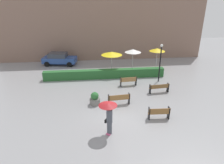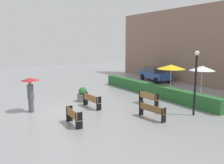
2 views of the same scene
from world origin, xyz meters
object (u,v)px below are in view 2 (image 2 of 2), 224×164
lamp_post (196,76)px  patio_umbrella_white (202,68)px  bench_far_right (152,110)px  bench_back_row (148,98)px  pedestrian_with_umbrella (30,89)px  parked_car (155,74)px  bench_mid_center (91,100)px  patio_umbrella_yellow (171,67)px  bench_near_right (73,116)px  planter_pot (83,95)px

lamp_post → patio_umbrella_white: size_ratio=1.47×
lamp_post → bench_far_right: bearing=-107.2°
bench_back_row → patio_umbrella_white: bearing=73.4°
bench_back_row → pedestrian_with_umbrella: bearing=-109.6°
lamp_post → parked_car: (-10.95, 6.91, -1.57)m
bench_mid_center → patio_umbrella_yellow: (0.18, 7.25, 1.86)m
bench_far_right → lamp_post: lamp_post is taller
bench_far_right → bench_back_row: 3.14m
bench_mid_center → lamp_post: bearing=43.2°
bench_back_row → parked_car: 10.81m
parked_car → bench_near_right: bearing=-57.8°
patio_umbrella_yellow → patio_umbrella_white: (2.51, 0.61, 0.07)m
bench_far_right → bench_back_row: (-2.49, 1.90, 0.02)m
pedestrian_with_umbrella → patio_umbrella_yellow: size_ratio=0.84×
bench_far_right → patio_umbrella_white: 6.46m
pedestrian_with_umbrella → bench_far_right: bearing=47.0°
patio_umbrella_yellow → bench_far_right: bearing=-55.0°
bench_far_right → bench_near_right: 4.47m
bench_far_right → patio_umbrella_white: patio_umbrella_white is taller
bench_near_right → bench_far_right: bearing=71.4°
lamp_post → parked_car: 13.04m
bench_mid_center → bench_near_right: bearing=-43.3°
bench_near_right → bench_back_row: bearing=99.9°
patio_umbrella_white → parked_car: bearing=158.2°
pedestrian_with_umbrella → planter_pot: bearing=101.0°
patio_umbrella_yellow → bench_back_row: bearing=-69.9°
bench_far_right → parked_car: size_ratio=0.42×
bench_mid_center → bench_near_right: bench_mid_center is taller
bench_far_right → patio_umbrella_white: (-1.27, 6.02, 1.96)m
patio_umbrella_yellow → parked_car: 7.75m
bench_far_right → bench_mid_center: size_ratio=1.03×
bench_near_right → patio_umbrella_white: patio_umbrella_white is taller
bench_near_right → lamp_post: 7.48m
bench_near_right → patio_umbrella_yellow: 10.10m
pedestrian_with_umbrella → parked_car: pedestrian_with_umbrella is taller
bench_mid_center → patio_umbrella_yellow: size_ratio=0.71×
bench_far_right → lamp_post: size_ratio=0.48×
pedestrian_with_umbrella → bench_mid_center: bearing=72.2°
pedestrian_with_umbrella → lamp_post: size_ratio=0.56×
bench_far_right → pedestrian_with_umbrella: size_ratio=0.86×
bench_mid_center → lamp_post: 6.82m
lamp_post → patio_umbrella_yellow: 5.36m
bench_far_right → patio_umbrella_yellow: patio_umbrella_yellow is taller
bench_far_right → bench_near_right: bearing=-108.6°
bench_mid_center → patio_umbrella_yellow: bearing=88.6°
bench_back_row → parked_car: bearing=134.9°
pedestrian_with_umbrella → bench_back_row: bearing=70.4°
bench_far_right → patio_umbrella_yellow: 6.86m
bench_near_right → parked_car: (-8.70, 13.79, 0.30)m
lamp_post → patio_umbrella_yellow: size_ratio=1.51×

